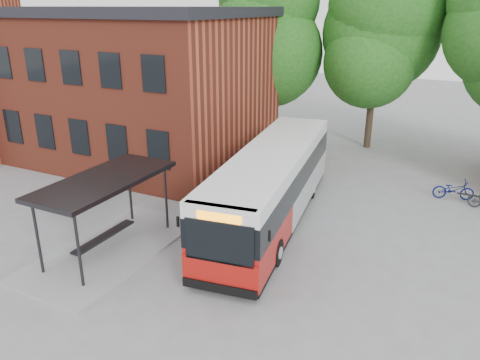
% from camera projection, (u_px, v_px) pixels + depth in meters
% --- Properties ---
extents(ground, '(100.00, 100.00, 0.00)m').
position_uv_depth(ground, '(231.00, 266.00, 16.36)').
color(ground, slate).
extents(station_building, '(18.40, 10.40, 8.50)m').
position_uv_depth(station_building, '(108.00, 82.00, 27.87)').
color(station_building, maroon).
rests_on(station_building, ground).
extents(bus_shelter, '(3.60, 7.00, 2.90)m').
position_uv_depth(bus_shelter, '(108.00, 215.00, 16.91)').
color(bus_shelter, '#242428').
rests_on(bus_shelter, ground).
extents(tree_0, '(7.92, 7.92, 11.00)m').
position_uv_depth(tree_0, '(263.00, 56.00, 30.35)').
color(tree_0, '#1B5215').
rests_on(tree_0, ground).
extents(tree_1, '(7.92, 7.92, 10.40)m').
position_uv_depth(tree_1, '(375.00, 64.00, 28.35)').
color(tree_1, '#1B5215').
rests_on(tree_1, ground).
extents(city_bus, '(4.20, 12.41, 3.09)m').
position_uv_depth(city_bus, '(272.00, 186.00, 19.33)').
color(city_bus, '#A5120D').
rests_on(city_bus, ground).
extents(bicycle_0, '(1.93, 1.07, 0.96)m').
position_uv_depth(bicycle_0, '(453.00, 190.00, 21.86)').
color(bicycle_0, '#050E52').
rests_on(bicycle_0, ground).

